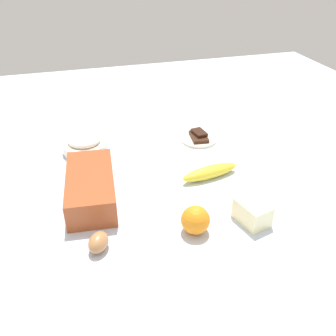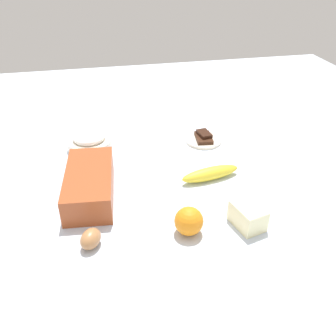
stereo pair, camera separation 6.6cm
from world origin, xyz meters
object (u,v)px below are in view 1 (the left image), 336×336
at_px(loaf_pan, 91,186).
at_px(chocolate_plate, 199,138).
at_px(flour_bowl, 85,144).
at_px(butter_block, 252,212).
at_px(orange_fruit, 197,220).
at_px(banana, 210,172).
at_px(egg_near_butter, 98,242).

height_order(loaf_pan, chocolate_plate, loaf_pan).
height_order(loaf_pan, flour_bowl, loaf_pan).
xyz_separation_m(loaf_pan, butter_block, (-0.22, -0.39, -0.01)).
xyz_separation_m(orange_fruit, butter_block, (-0.00, -0.15, -0.01)).
bearing_deg(loaf_pan, butter_block, -113.75).
distance_m(butter_block, chocolate_plate, 0.47).
height_order(flour_bowl, orange_fruit, orange_fruit).
distance_m(banana, egg_near_butter, 0.43).
height_order(orange_fruit, butter_block, orange_fruit).
xyz_separation_m(orange_fruit, egg_near_butter, (0.00, 0.25, -0.01)).
bearing_deg(orange_fruit, loaf_pan, 48.56).
height_order(loaf_pan, egg_near_butter, loaf_pan).
relative_size(butter_block, egg_near_butter, 1.43).
height_order(flour_bowl, butter_block, flour_bowl).
relative_size(orange_fruit, butter_block, 0.82).
distance_m(flour_bowl, orange_fruit, 0.55).
distance_m(orange_fruit, egg_near_butter, 0.25).
bearing_deg(flour_bowl, loaf_pan, 178.45).
height_order(loaf_pan, orange_fruit, loaf_pan).
bearing_deg(orange_fruit, butter_block, -91.78).
distance_m(flour_bowl, butter_block, 0.63).
xyz_separation_m(flour_bowl, egg_near_butter, (-0.49, 0.01, -0.01)).
relative_size(banana, orange_fruit, 2.58).
bearing_deg(banana, butter_block, -173.01).
xyz_separation_m(loaf_pan, egg_near_butter, (-0.21, 0.01, -0.02)).
bearing_deg(loaf_pan, orange_fruit, -126.12).
bearing_deg(butter_block, chocolate_plate, -2.89).
relative_size(egg_near_butter, chocolate_plate, 0.49).
relative_size(flour_bowl, butter_block, 1.71).
bearing_deg(egg_near_butter, orange_fruit, -90.59).
bearing_deg(chocolate_plate, butter_block, 177.11).
xyz_separation_m(banana, chocolate_plate, (0.24, -0.05, -0.01)).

